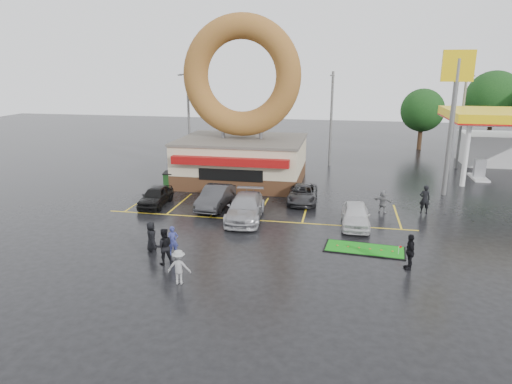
% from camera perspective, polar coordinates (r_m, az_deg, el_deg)
% --- Properties ---
extents(ground, '(120.00, 120.00, 0.00)m').
position_cam_1_polar(ground, '(26.02, -1.56, -5.95)').
color(ground, black).
rests_on(ground, ground).
extents(donut_shop, '(10.20, 8.70, 13.50)m').
position_cam_1_polar(donut_shop, '(37.86, -1.80, 7.86)').
color(donut_shop, '#472B19').
rests_on(donut_shop, ground).
extents(gas_station, '(12.30, 13.65, 5.90)m').
position_cam_1_polar(gas_station, '(47.28, 29.20, 6.51)').
color(gas_station, silver).
rests_on(gas_station, ground).
extents(shell_sign, '(2.20, 0.36, 10.60)m').
position_cam_1_polar(shell_sign, '(36.50, 23.59, 10.91)').
color(shell_sign, slate).
rests_on(shell_sign, ground).
extents(streetlight_left, '(0.40, 2.21, 9.00)m').
position_cam_1_polar(streetlight_left, '(46.39, -8.45, 9.52)').
color(streetlight_left, slate).
rests_on(streetlight_left, ground).
extents(streetlight_mid, '(0.40, 2.21, 9.00)m').
position_cam_1_polar(streetlight_mid, '(44.81, 9.38, 9.27)').
color(streetlight_mid, slate).
rests_on(streetlight_mid, ground).
extents(streetlight_right, '(0.40, 2.21, 9.00)m').
position_cam_1_polar(streetlight_right, '(47.02, 24.35, 8.40)').
color(streetlight_right, slate).
rests_on(streetlight_right, ground).
extents(tree_far_c, '(6.30, 6.30, 9.00)m').
position_cam_1_polar(tree_far_c, '(60.10, 27.58, 10.32)').
color(tree_far_c, '#332114').
rests_on(tree_far_c, ground).
extents(tree_far_d, '(4.90, 4.90, 7.00)m').
position_cam_1_polar(tree_far_d, '(56.52, 20.09, 9.56)').
color(tree_far_d, '#332114').
rests_on(tree_far_d, ground).
extents(car_black, '(1.80, 4.07, 1.36)m').
position_cam_1_polar(car_black, '(32.76, -12.42, -0.49)').
color(car_black, black).
rests_on(car_black, ground).
extents(car_dgrey, '(1.85, 4.68, 1.51)m').
position_cam_1_polar(car_dgrey, '(31.61, -5.06, -0.63)').
color(car_dgrey, '#2C2C2F').
rests_on(car_dgrey, ground).
extents(car_silver, '(2.56, 5.47, 1.54)m').
position_cam_1_polar(car_silver, '(29.12, -1.33, -1.96)').
color(car_silver, '#9C9BA0').
rests_on(car_silver, ground).
extents(car_grey, '(2.21, 4.50, 1.23)m').
position_cam_1_polar(car_grey, '(32.97, 5.84, -0.22)').
color(car_grey, '#2B2B2D').
rests_on(car_grey, ground).
extents(car_white, '(1.74, 4.19, 1.42)m').
position_cam_1_polar(car_white, '(28.54, 12.32, -2.83)').
color(car_white, silver).
rests_on(car_white, ground).
extents(person_blue, '(0.67, 0.55, 1.57)m').
position_cam_1_polar(person_blue, '(24.06, -10.35, -6.04)').
color(person_blue, navy).
rests_on(person_blue, ground).
extents(person_blackjkt, '(1.12, 1.02, 1.85)m').
position_cam_1_polar(person_blackjkt, '(23.08, -11.43, -6.68)').
color(person_blackjkt, black).
rests_on(person_blackjkt, ground).
extents(person_hoodie, '(1.11, 0.72, 1.63)m').
position_cam_1_polar(person_hoodie, '(21.00, -9.62, -9.23)').
color(person_hoodie, gray).
rests_on(person_hoodie, ground).
extents(person_bystander, '(0.70, 0.89, 1.61)m').
position_cam_1_polar(person_bystander, '(24.87, -12.96, -5.42)').
color(person_bystander, black).
rests_on(person_bystander, ground).
extents(person_cameraman, '(0.56, 1.09, 1.79)m').
position_cam_1_polar(person_cameraman, '(23.31, 18.68, -7.08)').
color(person_cameraman, black).
rests_on(person_cameraman, ground).
extents(person_walker_near, '(1.48, 1.02, 1.53)m').
position_cam_1_polar(person_walker_near, '(31.58, 15.58, -1.15)').
color(person_walker_near, gray).
rests_on(person_walker_near, ground).
extents(person_walker_far, '(0.73, 0.50, 1.91)m').
position_cam_1_polar(person_walker_far, '(32.28, 20.34, -0.85)').
color(person_walker_far, black).
rests_on(person_walker_far, ground).
extents(dumpster, '(1.98, 1.49, 1.30)m').
position_cam_1_polar(dumpster, '(36.82, -9.96, 1.36)').
color(dumpster, '#173D17').
rests_on(dumpster, ground).
extents(putting_green, '(4.39, 2.22, 0.53)m').
position_cam_1_polar(putting_green, '(25.31, 13.41, -6.95)').
color(putting_green, black).
rests_on(putting_green, ground).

